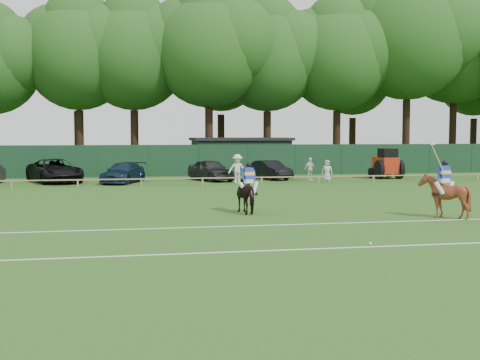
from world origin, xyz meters
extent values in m
plane|color=#1E4C14|center=(0.00, 0.00, 0.00)|extent=(160.00, 160.00, 0.00)
imported|color=black|center=(0.82, 2.74, 0.81)|extent=(1.20, 2.04, 1.61)
imported|color=maroon|center=(8.18, -0.35, 0.90)|extent=(1.60, 1.76, 1.80)
imported|color=black|center=(-8.73, 22.07, 0.82)|extent=(4.63, 6.46, 1.63)
imported|color=#13263E|center=(-4.10, 20.77, 0.69)|extent=(3.60, 5.15, 1.38)
imported|color=#2C2C2E|center=(2.12, 21.67, 0.77)|extent=(3.27, 4.84, 1.53)
imported|color=black|center=(6.62, 22.15, 0.70)|extent=(2.71, 4.48, 1.39)
imported|color=silver|center=(3.56, 19.09, 0.99)|extent=(1.31, 0.79, 1.97)
imported|color=silver|center=(9.04, 20.08, 0.83)|extent=(1.06, 0.77, 1.67)
imported|color=beige|center=(10.06, 19.28, 0.76)|extent=(0.86, 0.70, 1.52)
cube|color=silver|center=(0.82, 2.74, 1.37)|extent=(0.40, 0.32, 0.18)
cube|color=#1A31C0|center=(0.82, 2.74, 1.69)|extent=(0.45, 0.37, 0.51)
cube|color=yellow|center=(0.82, 2.74, 1.67)|extent=(0.47, 0.36, 0.18)
sphere|color=black|center=(0.82, 2.74, 2.06)|extent=(0.25, 0.25, 0.25)
cylinder|color=silver|center=(1.09, 2.74, 1.07)|extent=(0.41, 0.39, 0.59)
cylinder|color=silver|center=(0.58, 2.64, 1.07)|extent=(0.42, 0.31, 0.59)
cube|color=silver|center=(8.18, -0.35, 1.52)|extent=(0.38, 0.29, 0.18)
cube|color=#1A31C0|center=(8.18, -0.35, 1.84)|extent=(0.43, 0.34, 0.51)
cube|color=yellow|center=(8.18, -0.35, 1.82)|extent=(0.46, 0.33, 0.18)
sphere|color=black|center=(8.18, -0.35, 2.21)|extent=(0.25, 0.25, 0.25)
cylinder|color=silver|center=(8.44, -0.38, 1.22)|extent=(0.42, 0.37, 0.59)
cylinder|color=silver|center=(7.92, -0.43, 1.22)|extent=(0.42, 0.32, 0.59)
cylinder|color=tan|center=(7.87, -0.33, 2.39)|extent=(0.33, 0.55, 1.17)
sphere|color=silver|center=(2.79, -5.68, 0.04)|extent=(0.09, 0.09, 0.09)
cube|color=silver|center=(0.00, -6.00, 0.01)|extent=(60.00, 0.10, 0.01)
cube|color=silver|center=(0.00, -1.00, 0.01)|extent=(60.00, 0.10, 0.01)
cube|color=#997F5B|center=(0.00, 18.00, 0.45)|extent=(62.00, 0.08, 0.08)
cube|color=#14351E|center=(0.00, 27.00, 1.25)|extent=(92.00, 0.04, 2.50)
cube|color=#14331E|center=(6.00, 30.00, 1.40)|extent=(8.00, 4.00, 2.80)
cube|color=black|center=(6.00, 30.00, 2.92)|extent=(8.40, 4.40, 0.24)
cube|color=#AB260F|center=(15.46, 21.50, 0.99)|extent=(1.24, 2.28, 1.23)
cube|color=black|center=(15.47, 21.12, 1.84)|extent=(1.14, 1.24, 0.85)
cylinder|color=black|center=(14.67, 20.83, 0.71)|extent=(0.29, 1.42, 1.42)
cylinder|color=black|center=(16.27, 20.84, 0.71)|extent=(0.29, 1.42, 1.42)
cylinder|color=black|center=(14.75, 22.44, 0.38)|extent=(0.29, 0.76, 0.76)
cylinder|color=black|center=(16.17, 22.45, 0.38)|extent=(0.29, 0.76, 0.76)
camera|label=1|loc=(-4.90, -23.80, 3.38)|focal=48.00mm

